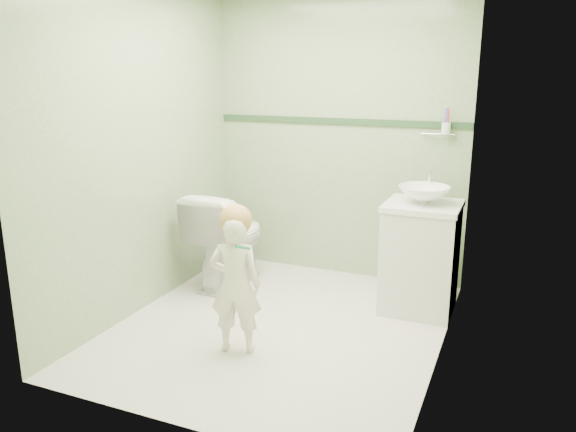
% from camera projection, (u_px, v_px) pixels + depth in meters
% --- Properties ---
extents(ground, '(2.50, 2.50, 0.00)m').
position_uv_depth(ground, '(280.00, 327.00, 4.00)').
color(ground, silver).
rests_on(ground, ground).
extents(room_shell, '(2.50, 2.54, 2.40)m').
position_uv_depth(room_shell, '(279.00, 160.00, 3.69)').
color(room_shell, '#84A675').
rests_on(room_shell, ground).
extents(trim_stripe, '(2.20, 0.02, 0.05)m').
position_uv_depth(trim_stripe, '(338.00, 121.00, 4.76)').
color(trim_stripe, '#294829').
rests_on(trim_stripe, room_shell).
extents(vanity, '(0.52, 0.50, 0.80)m').
position_uv_depth(vanity, '(420.00, 259.00, 4.20)').
color(vanity, silver).
rests_on(vanity, ground).
extents(counter, '(0.54, 0.52, 0.04)m').
position_uv_depth(counter, '(423.00, 206.00, 4.10)').
color(counter, white).
rests_on(counter, vanity).
extents(basin, '(0.37, 0.37, 0.13)m').
position_uv_depth(basin, '(424.00, 195.00, 4.08)').
color(basin, white).
rests_on(basin, counter).
extents(faucet, '(0.03, 0.13, 0.18)m').
position_uv_depth(faucet, '(429.00, 179.00, 4.22)').
color(faucet, silver).
rests_on(faucet, counter).
extents(cup_holder, '(0.26, 0.07, 0.21)m').
position_uv_depth(cup_holder, '(445.00, 128.00, 4.38)').
color(cup_holder, silver).
rests_on(cup_holder, room_shell).
extents(toilet, '(0.49, 0.82, 0.81)m').
position_uv_depth(toilet, '(228.00, 238.00, 4.71)').
color(toilet, white).
rests_on(toilet, ground).
extents(toddler, '(0.38, 0.30, 0.91)m').
position_uv_depth(toddler, '(235.00, 285.00, 3.55)').
color(toddler, white).
rests_on(toddler, ground).
extents(hair_cap, '(0.20, 0.20, 0.20)m').
position_uv_depth(hair_cap, '(236.00, 220.00, 3.47)').
color(hair_cap, tan).
rests_on(hair_cap, toddler).
extents(teal_toothbrush, '(0.11, 0.14, 0.08)m').
position_uv_depth(teal_toothbrush, '(242.00, 246.00, 3.35)').
color(teal_toothbrush, '#157C55').
rests_on(teal_toothbrush, toddler).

